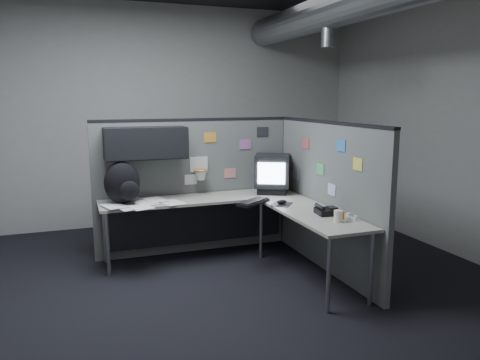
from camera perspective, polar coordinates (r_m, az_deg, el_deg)
name	(u,v)px	position (r m, az deg, el deg)	size (l,w,h in m)	color
room	(292,74)	(4.63, 6.38, 12.72)	(5.62, 5.62, 3.22)	black
partition_back	(183,172)	(5.58, -6.99, 0.92)	(2.44, 0.42, 1.63)	#5C5E5C
partition_right	(326,196)	(5.18, 10.47, -1.90)	(0.07, 2.23, 1.63)	#5C5E5C
desk	(229,211)	(5.26, -1.33, -3.82)	(2.31, 2.11, 0.73)	#9C9A8C
monitor	(272,173)	(5.68, 3.94, 0.84)	(0.54, 0.54, 0.46)	black
keyboard	(253,202)	(5.11, 1.62, -2.69)	(0.45, 0.39, 0.04)	black
mouse	(282,203)	(5.09, 5.09, -2.79)	(0.30, 0.31, 0.05)	black
phone	(326,211)	(4.72, 10.42, -3.70)	(0.21, 0.23, 0.10)	black
bottles	(348,217)	(4.55, 12.99, -4.40)	(0.13, 0.14, 0.07)	silver
cup	(338,216)	(4.46, 11.87, -4.33)	(0.08, 0.08, 0.11)	white
papers	(143,204)	(5.16, -11.74, -2.89)	(0.91, 0.65, 0.02)	white
backpack	(123,184)	(5.20, -14.10, -0.42)	(0.39, 0.35, 0.47)	black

